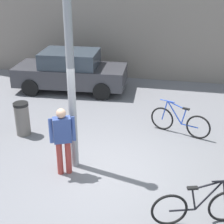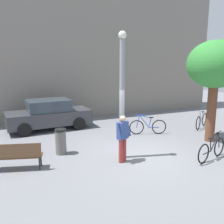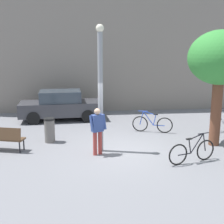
{
  "view_description": "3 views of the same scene",
  "coord_description": "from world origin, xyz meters",
  "px_view_note": "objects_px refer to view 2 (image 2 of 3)",
  "views": [
    {
      "loc": [
        1.6,
        -6.69,
        4.62
      ],
      "look_at": [
        -0.19,
        1.82,
        0.71
      ],
      "focal_mm": 53.9,
      "sensor_mm": 36.0,
      "label": 1
    },
    {
      "loc": [
        -4.54,
        -7.89,
        3.51
      ],
      "look_at": [
        -0.2,
        2.18,
        1.27
      ],
      "focal_mm": 40.38,
      "sensor_mm": 36.0,
      "label": 2
    },
    {
      "loc": [
        -1.42,
        -10.15,
        3.66
      ],
      "look_at": [
        -0.21,
        1.22,
        1.19
      ],
      "focal_mm": 46.81,
      "sensor_mm": 36.0,
      "label": 3
    }
  ],
  "objects_px": {
    "park_bench": "(16,154)",
    "bicycle_silver": "(201,120)",
    "trash_bin": "(61,141)",
    "bicycle_blue": "(148,126)",
    "parked_car_charcoal": "(49,114)",
    "plaza_tree": "(215,66)",
    "bicycle_black": "(212,149)",
    "lamppost": "(122,92)",
    "person_by_lamppost": "(123,136)"
  },
  "relations": [
    {
      "from": "bicycle_silver",
      "to": "trash_bin",
      "type": "distance_m",
      "value": 7.76
    },
    {
      "from": "park_bench",
      "to": "bicycle_silver",
      "type": "relative_size",
      "value": 1.06
    },
    {
      "from": "bicycle_black",
      "to": "lamppost",
      "type": "bearing_deg",
      "value": 153.44
    },
    {
      "from": "lamppost",
      "to": "park_bench",
      "type": "height_order",
      "value": "lamppost"
    },
    {
      "from": "bicycle_black",
      "to": "bicycle_silver",
      "type": "height_order",
      "value": "same"
    },
    {
      "from": "parked_car_charcoal",
      "to": "plaza_tree",
      "type": "bearing_deg",
      "value": -37.93
    },
    {
      "from": "person_by_lamppost",
      "to": "plaza_tree",
      "type": "bearing_deg",
      "value": 7.57
    },
    {
      "from": "bicycle_silver",
      "to": "person_by_lamppost",
      "type": "bearing_deg",
      "value": -156.56
    },
    {
      "from": "person_by_lamppost",
      "to": "bicycle_blue",
      "type": "xyz_separation_m",
      "value": [
        2.59,
        2.59,
        -0.58
      ]
    },
    {
      "from": "lamppost",
      "to": "park_bench",
      "type": "xyz_separation_m",
      "value": [
        -3.59,
        0.36,
        -1.88
      ]
    },
    {
      "from": "bicycle_silver",
      "to": "parked_car_charcoal",
      "type": "bearing_deg",
      "value": 158.91
    },
    {
      "from": "person_by_lamppost",
      "to": "plaza_tree",
      "type": "distance_m",
      "value": 5.17
    },
    {
      "from": "lamppost",
      "to": "bicycle_silver",
      "type": "distance_m",
      "value": 6.47
    },
    {
      "from": "person_by_lamppost",
      "to": "bicycle_blue",
      "type": "relative_size",
      "value": 0.97
    },
    {
      "from": "bicycle_blue",
      "to": "bicycle_black",
      "type": "bearing_deg",
      "value": -82.99
    },
    {
      "from": "trash_bin",
      "to": "park_bench",
      "type": "bearing_deg",
      "value": -151.13
    },
    {
      "from": "person_by_lamppost",
      "to": "lamppost",
      "type": "bearing_deg",
      "value": 69.81
    },
    {
      "from": "person_by_lamppost",
      "to": "park_bench",
      "type": "xyz_separation_m",
      "value": [
        -3.45,
        0.73,
        -0.42
      ]
    },
    {
      "from": "lamppost",
      "to": "trash_bin",
      "type": "xyz_separation_m",
      "value": [
        -1.97,
        1.25,
        -1.93
      ]
    },
    {
      "from": "bicycle_blue",
      "to": "trash_bin",
      "type": "relative_size",
      "value": 1.75
    },
    {
      "from": "park_bench",
      "to": "trash_bin",
      "type": "distance_m",
      "value": 1.86
    },
    {
      "from": "lamppost",
      "to": "person_by_lamppost",
      "type": "distance_m",
      "value": 1.51
    },
    {
      "from": "lamppost",
      "to": "park_bench",
      "type": "distance_m",
      "value": 4.07
    },
    {
      "from": "plaza_tree",
      "to": "bicycle_black",
      "type": "distance_m",
      "value": 3.69
    },
    {
      "from": "lamppost",
      "to": "bicycle_blue",
      "type": "height_order",
      "value": "lamppost"
    },
    {
      "from": "plaza_tree",
      "to": "bicycle_blue",
      "type": "bearing_deg",
      "value": 135.05
    },
    {
      "from": "park_bench",
      "to": "plaza_tree",
      "type": "bearing_deg",
      "value": -0.89
    },
    {
      "from": "park_bench",
      "to": "bicycle_black",
      "type": "xyz_separation_m",
      "value": [
        6.5,
        -1.81,
        -0.16
      ]
    },
    {
      "from": "bicycle_black",
      "to": "bicycle_silver",
      "type": "xyz_separation_m",
      "value": [
        2.84,
        3.62,
        0.0
      ]
    },
    {
      "from": "bicycle_blue",
      "to": "parked_car_charcoal",
      "type": "bearing_deg",
      "value": 145.94
    },
    {
      "from": "plaza_tree",
      "to": "parked_car_charcoal",
      "type": "xyz_separation_m",
      "value": [
        -6.2,
        4.83,
        -2.51
      ]
    },
    {
      "from": "parked_car_charcoal",
      "to": "trash_bin",
      "type": "relative_size",
      "value": 4.36
    },
    {
      "from": "bicycle_blue",
      "to": "trash_bin",
      "type": "xyz_separation_m",
      "value": [
        -4.42,
        -0.96,
        0.11
      ]
    },
    {
      "from": "plaza_tree",
      "to": "bicycle_black",
      "type": "xyz_separation_m",
      "value": [
        -1.54,
        -1.68,
        -2.9
      ]
    },
    {
      "from": "person_by_lamppost",
      "to": "plaza_tree",
      "type": "height_order",
      "value": "plaza_tree"
    },
    {
      "from": "trash_bin",
      "to": "bicycle_blue",
      "type": "bearing_deg",
      "value": 12.27
    },
    {
      "from": "lamppost",
      "to": "park_bench",
      "type": "bearing_deg",
      "value": 174.34
    },
    {
      "from": "lamppost",
      "to": "person_by_lamppost",
      "type": "bearing_deg",
      "value": -110.19
    },
    {
      "from": "parked_car_charcoal",
      "to": "lamppost",
      "type": "bearing_deg",
      "value": -70.81
    },
    {
      "from": "lamppost",
      "to": "trash_bin",
      "type": "relative_size",
      "value": 4.56
    },
    {
      "from": "person_by_lamppost",
      "to": "bicycle_black",
      "type": "distance_m",
      "value": 3.28
    },
    {
      "from": "person_by_lamppost",
      "to": "bicycle_silver",
      "type": "height_order",
      "value": "person_by_lamppost"
    },
    {
      "from": "park_bench",
      "to": "bicycle_black",
      "type": "bearing_deg",
      "value": -15.55
    },
    {
      "from": "parked_car_charcoal",
      "to": "trash_bin",
      "type": "height_order",
      "value": "parked_car_charcoal"
    },
    {
      "from": "plaza_tree",
      "to": "bicycle_blue",
      "type": "distance_m",
      "value": 4.04
    },
    {
      "from": "parked_car_charcoal",
      "to": "trash_bin",
      "type": "bearing_deg",
      "value": -93.04
    },
    {
      "from": "bicycle_silver",
      "to": "parked_car_charcoal",
      "type": "distance_m",
      "value": 8.05
    },
    {
      "from": "park_bench",
      "to": "bicycle_black",
      "type": "distance_m",
      "value": 6.74
    },
    {
      "from": "parked_car_charcoal",
      "to": "trash_bin",
      "type": "xyz_separation_m",
      "value": [
        -0.2,
        -3.81,
        -0.28
      ]
    },
    {
      "from": "parked_car_charcoal",
      "to": "trash_bin",
      "type": "distance_m",
      "value": 3.83
    }
  ]
}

